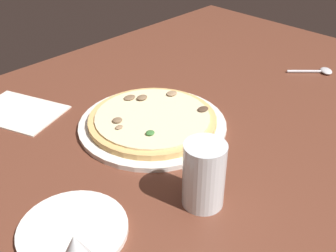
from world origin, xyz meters
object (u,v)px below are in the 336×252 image
object	(u,v)px
spoon	(320,71)
water_glass	(204,179)
side_plate	(73,230)
pizza_main	(153,122)
paper_menu	(19,112)

from	to	relation	value
spoon	water_glass	bearing A→B (deg)	9.26
side_plate	pizza_main	bearing A→B (deg)	-156.41
pizza_main	paper_menu	world-z (taller)	pizza_main
pizza_main	water_glass	distance (cm)	23.75
paper_menu	spoon	xyz separation A→B (cm)	(-63.00, 36.53, 0.31)
water_glass	spoon	world-z (taller)	water_glass
side_plate	spoon	world-z (taller)	spoon
side_plate	paper_menu	xyz separation A→B (cm)	(-11.66, -36.49, -0.30)
pizza_main	paper_menu	xyz separation A→B (cm)	(15.95, -24.43, -1.04)
pizza_main	side_plate	xyz separation A→B (cm)	(27.61, 12.06, -0.74)
side_plate	paper_menu	distance (cm)	38.31
paper_menu	side_plate	bearing A→B (deg)	52.12
water_glass	side_plate	world-z (taller)	water_glass
water_glass	side_plate	size ratio (longest dim) A/B	0.68
pizza_main	spoon	world-z (taller)	pizza_main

